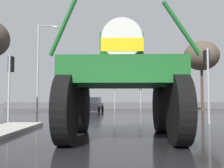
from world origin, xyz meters
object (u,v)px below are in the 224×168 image
object	(u,v)px
traffic_signal_far_right	(140,90)
streetlight_far_left	(39,63)
traffic_signal_near_right	(206,69)
oversize_sprayer	(121,80)
traffic_signal_near_left	(10,73)
sedan_ahead	(92,105)
bare_tree_right	(201,56)
traffic_signal_far_left	(114,89)

from	to	relation	value
traffic_signal_far_right	streetlight_far_left	xyz separation A→B (m)	(-11.16, -5.74, 2.62)
traffic_signal_near_right	traffic_signal_far_right	distance (m)	18.78
oversize_sprayer	traffic_signal_far_right	distance (m)	24.25
traffic_signal_near_left	streetlight_far_left	distance (m)	13.33
oversize_sprayer	streetlight_far_left	distance (m)	20.16
sedan_ahead	streetlight_far_left	world-z (taller)	streetlight_far_left
traffic_signal_near_right	bare_tree_right	xyz separation A→B (m)	(4.57, 14.11, 3.05)
traffic_signal_near_left	traffic_signal_near_right	distance (m)	10.68
traffic_signal_near_right	bare_tree_right	distance (m)	15.14
traffic_signal_near_right	streetlight_far_left	distance (m)	18.29
oversize_sprayer	streetlight_far_left	xyz separation A→B (m)	(-7.90, 18.28, 3.12)
traffic_signal_near_left	traffic_signal_near_right	size ratio (longest dim) A/B	0.92
oversize_sprayer	streetlight_far_left	bearing A→B (deg)	24.94
traffic_signal_far_right	bare_tree_right	bearing A→B (deg)	-36.76
traffic_signal_near_left	bare_tree_right	bearing A→B (deg)	42.77
traffic_signal_near_left	traffic_signal_far_right	size ratio (longest dim) A/B	1.12
traffic_signal_far_left	traffic_signal_far_right	size ratio (longest dim) A/B	1.05
traffic_signal_far_left	streetlight_far_left	bearing A→B (deg)	-143.97
oversize_sprayer	traffic_signal_far_left	distance (m)	24.03
sedan_ahead	traffic_signal_far_right	bearing A→B (deg)	-40.13
sedan_ahead	traffic_signal_near_right	size ratio (longest dim) A/B	1.04
traffic_signal_near_right	streetlight_far_left	bearing A→B (deg)	134.49
streetlight_far_left	bare_tree_right	size ratio (longest dim) A/B	1.20
traffic_signal_near_right	traffic_signal_far_left	xyz separation A→B (m)	(-4.85, 18.70, -0.42)
traffic_signal_far_right	traffic_signal_near_left	bearing A→B (deg)	-115.97
bare_tree_right	traffic_signal_far_right	bearing A→B (deg)	143.24
traffic_signal_far_left	streetlight_far_left	size ratio (longest dim) A/B	0.38
sedan_ahead	traffic_signal_far_left	size ratio (longest dim) A/B	1.21
oversize_sprayer	traffic_signal_near_right	distance (m)	7.26
streetlight_far_left	bare_tree_right	world-z (taller)	streetlight_far_left
traffic_signal_near_right	oversize_sprayer	bearing A→B (deg)	-132.28
traffic_signal_near_left	streetlight_far_left	world-z (taller)	streetlight_far_left
traffic_signal_near_left	traffic_signal_far_right	xyz separation A→B (m)	(9.11, 18.70, -0.29)
oversize_sprayer	traffic_signal_far_right	world-z (taller)	oversize_sprayer
sedan_ahead	traffic_signal_near_left	world-z (taller)	traffic_signal_near_left
oversize_sprayer	sedan_ahead	distance (m)	18.74
oversize_sprayer	traffic_signal_near_right	bearing A→B (deg)	-40.70
sedan_ahead	traffic_signal_far_right	size ratio (longest dim) A/B	1.27
sedan_ahead	traffic_signal_near_left	size ratio (longest dim) A/B	1.14
traffic_signal_far_right	sedan_ahead	bearing A→B (deg)	-135.70
sedan_ahead	bare_tree_right	bearing A→B (deg)	-80.14
traffic_signal_near_right	traffic_signal_far_right	size ratio (longest dim) A/B	1.22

